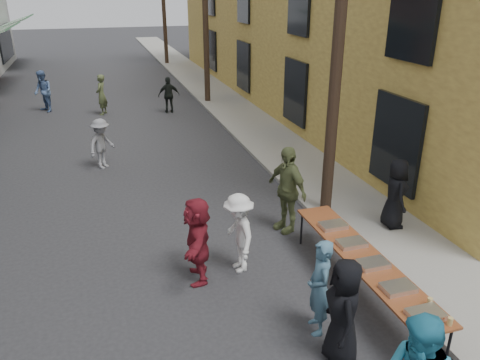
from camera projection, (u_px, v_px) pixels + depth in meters
ground at (167, 329)px, 7.43m from camera, size 120.00×120.00×0.00m
sidewalk at (222, 100)px, 22.00m from camera, size 2.20×60.00×0.10m
utility_pole_near at (340, 15)px, 9.52m from camera, size 0.26×0.26×9.00m
serving_table at (363, 258)px, 8.04m from camera, size 0.70×4.00×0.75m
catering_tray_sausage at (426, 314)px, 6.56m from camera, size 0.50×0.33×0.08m
catering_tray_foil_b at (398, 288)px, 7.13m from camera, size 0.50×0.33×0.08m
catering_tray_buns at (373, 264)px, 7.75m from camera, size 0.50×0.33×0.08m
catering_tray_foil_d at (352, 243)px, 8.36m from camera, size 0.50×0.33×0.08m
catering_tray_buns_end at (333, 225)px, 8.98m from camera, size 0.50×0.33×0.08m
condiment_jar_a at (426, 331)px, 6.23m from camera, size 0.07×0.07×0.08m
condiment_jar_b at (421, 326)px, 6.32m from camera, size 0.07×0.07×0.08m
condiment_jar_c at (417, 322)px, 6.41m from camera, size 0.07×0.07×0.08m
cup_stack at (450, 321)px, 6.38m from camera, size 0.08×0.08×0.12m
guest_front_a at (343, 312)px, 6.55m from camera, size 0.71×0.91×1.65m
guest_front_b at (319, 288)px, 7.13m from camera, size 0.49×0.64×1.58m
guest_front_d at (239, 233)px, 8.71m from camera, size 0.60×1.02×1.57m
guest_front_e at (287, 189)px, 10.11m from camera, size 0.81×1.23×1.95m
guest_queue_back at (197, 240)px, 8.41m from camera, size 0.75×1.58×1.64m
server at (395, 193)px, 10.13m from camera, size 0.67×0.87×1.57m
passerby_left at (102, 144)px, 13.74m from camera, size 1.07×1.09×1.50m
passerby_mid at (169, 95)px, 19.78m from camera, size 0.91×0.40×1.53m
passerby_right at (101, 95)px, 19.51m from camera, size 0.59×0.71×1.67m
passerby_far at (43, 91)px, 19.92m from camera, size 0.99×1.07×1.75m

